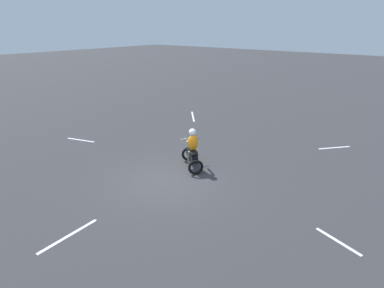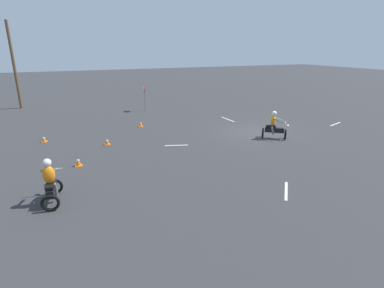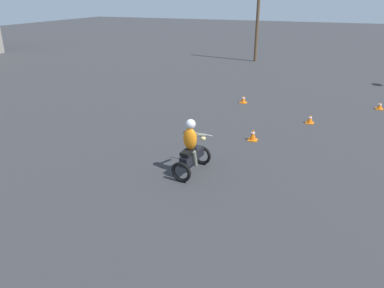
# 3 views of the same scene
# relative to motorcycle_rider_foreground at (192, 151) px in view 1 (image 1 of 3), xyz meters

# --- Properties ---
(ground_plane) EXTENTS (120.00, 120.00, 0.00)m
(ground_plane) POSITION_rel_motorcycle_rider_foreground_xyz_m (1.40, 0.01, -0.73)
(ground_plane) COLOR #333335
(motorcycle_rider_foreground) EXTENTS (1.35, 1.47, 1.66)m
(motorcycle_rider_foreground) POSITION_rel_motorcycle_rider_foreground_xyz_m (0.00, 0.00, 0.00)
(motorcycle_rider_foreground) COLOR black
(motorcycle_rider_foreground) RESTS_ON ground
(lane_stripe_e) EXTENTS (1.78, 0.16, 0.01)m
(lane_stripe_e) POSITION_rel_motorcycle_rider_foreground_xyz_m (5.39, -0.02, -0.72)
(lane_stripe_e) COLOR silver
(lane_stripe_e) RESTS_ON ground
(lane_stripe_n) EXTENTS (0.51, 1.26, 0.01)m
(lane_stripe_n) POSITION_rel_motorcycle_rider_foreground_xyz_m (1.08, 5.78, -0.72)
(lane_stripe_n) COLOR silver
(lane_stripe_n) RESTS_ON ground
(lane_stripe_nw) EXTENTS (1.27, 1.12, 0.01)m
(lane_stripe_nw) POSITION_rel_motorcycle_rider_foreground_xyz_m (-5.76, 3.92, -0.72)
(lane_stripe_nw) COLOR silver
(lane_stripe_nw) RESTS_ON ground
(lane_stripe_sw) EXTENTS (1.68, 1.51, 0.01)m
(lane_stripe_sw) POSITION_rel_motorcycle_rider_foreground_xyz_m (-5.70, -4.46, -0.72)
(lane_stripe_sw) COLOR silver
(lane_stripe_sw) RESTS_ON ground
(lane_stripe_s) EXTENTS (0.60, 1.55, 0.01)m
(lane_stripe_s) POSITION_rel_motorcycle_rider_foreground_xyz_m (1.03, -6.27, -0.72)
(lane_stripe_s) COLOR silver
(lane_stripe_s) RESTS_ON ground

